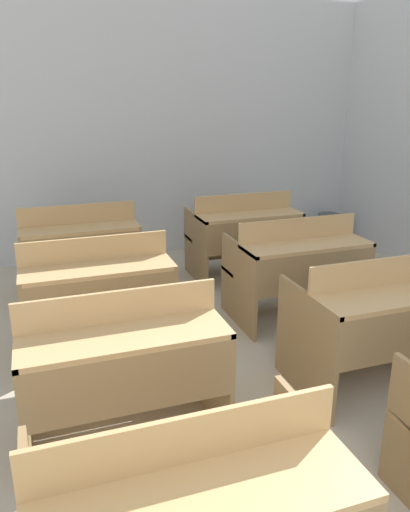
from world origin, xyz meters
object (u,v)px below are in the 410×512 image
Objects in this scene: bench_second_left at (122,363)px; bench_back_right at (244,233)px; bench_second_right at (380,320)px; bench_third_right at (297,266)px; wastepaper_bin at (329,228)px; bench_back_left at (80,248)px; bench_third_left at (97,292)px.

bench_second_left is 2.73m from bench_back_right.
bench_second_right is 1.00× the size of bench_back_right.
bench_back_right is at bearing 90.44° from bench_third_right.
bench_back_right is 1.74m from wastepaper_bin.
bench_back_left is 1.00× the size of bench_back_right.
bench_back_right is 2.86× the size of wastepaper_bin.
wastepaper_bin is (1.54, 2.97, -0.27)m from bench_second_right.
bench_second_left is at bearing -127.16° from bench_back_right.
wastepaper_bin is at bearing 30.83° from bench_third_left.
wastepaper_bin is at bearing 62.63° from bench_second_right.
bench_back_left and bench_back_right have the same top height.
bench_third_left is at bearing -145.94° from bench_back_right.
bench_second_right is 2.86× the size of wastepaper_bin.
bench_second_left is at bearing -90.46° from bench_third_left.
bench_back_left is at bearing 146.01° from bench_third_right.
bench_second_left is 1.07m from bench_third_left.
bench_third_left reaches higher than wastepaper_bin.
bench_third_left is (0.01, 1.07, 0.00)m from bench_second_left.
wastepaper_bin is (1.52, 1.88, -0.27)m from bench_third_right.
bench_third_left is 2.86× the size of wastepaper_bin.
bench_third_right is at bearing 89.35° from bench_second_right.
bench_third_right is 2.44m from wastepaper_bin.
bench_second_left is 1.98m from bench_third_right.
bench_third_right is 1.00× the size of bench_back_right.
bench_second_left is at bearing -90.04° from bench_back_left.
bench_second_left is at bearing 179.70° from bench_second_right.
bench_third_left is 1.98m from bench_back_right.
bench_back_right is (-0.01, 1.09, 0.00)m from bench_third_right.
bench_second_left is 2.20m from bench_back_left.
bench_third_right is at bearing -89.56° from bench_back_right.
bench_second_right is at bearing -117.37° from wastepaper_bin.
bench_back_left is 2.86× the size of wastepaper_bin.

